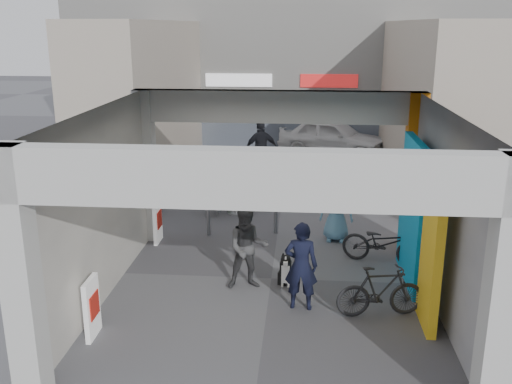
# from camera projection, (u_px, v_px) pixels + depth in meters

# --- Properties ---
(ground) EXTENTS (90.00, 90.00, 0.00)m
(ground) POSITION_uv_depth(u_px,v_px,m) (271.00, 278.00, 11.38)
(ground) COLOR #56565B
(ground) RESTS_ON ground
(arcade_canopy) EXTENTS (6.40, 6.45, 6.40)m
(arcade_canopy) POSITION_uv_depth(u_px,v_px,m) (300.00, 178.00, 9.90)
(arcade_canopy) COLOR #B4B5B0
(arcade_canopy) RESTS_ON ground
(far_building) EXTENTS (18.00, 4.08, 8.00)m
(far_building) POSITION_uv_depth(u_px,v_px,m) (292.00, 47.00, 23.63)
(far_building) COLOR silver
(far_building) RESTS_ON ground
(plaza_bldg_left) EXTENTS (2.00, 9.00, 5.00)m
(plaza_bldg_left) POSITION_uv_depth(u_px,v_px,m) (145.00, 102.00, 18.21)
(plaza_bldg_left) COLOR #A59B88
(plaza_bldg_left) RESTS_ON ground
(plaza_bldg_right) EXTENTS (2.00, 9.00, 5.00)m
(plaza_bldg_right) POSITION_uv_depth(u_px,v_px,m) (433.00, 105.00, 17.48)
(plaza_bldg_right) COLOR #A59B88
(plaza_bldg_right) RESTS_ON ground
(bollard_left) EXTENTS (0.09, 0.09, 0.92)m
(bollard_left) POSITION_uv_depth(u_px,v_px,m) (208.00, 217.00, 13.62)
(bollard_left) COLOR gray
(bollard_left) RESTS_ON ground
(bollard_center) EXTENTS (0.09, 0.09, 0.87)m
(bollard_center) POSITION_uv_depth(u_px,v_px,m) (276.00, 216.00, 13.74)
(bollard_center) COLOR gray
(bollard_center) RESTS_ON ground
(bollard_right) EXTENTS (0.09, 0.09, 0.91)m
(bollard_right) POSITION_uv_depth(u_px,v_px,m) (339.00, 222.00, 13.26)
(bollard_right) COLOR gray
(bollard_right) RESTS_ON ground
(advert_board_near) EXTENTS (0.11, 0.55, 1.00)m
(advert_board_near) POSITION_uv_depth(u_px,v_px,m) (92.00, 308.00, 9.14)
(advert_board_near) COLOR silver
(advert_board_near) RESTS_ON ground
(advert_board_far) EXTENTS (0.10, 0.55, 1.00)m
(advert_board_far) POSITION_uv_depth(u_px,v_px,m) (158.00, 221.00, 13.18)
(advert_board_far) COLOR silver
(advert_board_far) RESTS_ON ground
(cafe_set) EXTENTS (1.44, 1.16, 0.87)m
(cafe_set) POSITION_uv_depth(u_px,v_px,m) (232.00, 199.00, 15.55)
(cafe_set) COLOR #9F9FA4
(cafe_set) RESTS_ON ground
(produce_stand) EXTENTS (1.30, 0.70, 0.85)m
(produce_stand) POSITION_uv_depth(u_px,v_px,m) (212.00, 188.00, 16.44)
(produce_stand) COLOR black
(produce_stand) RESTS_ON ground
(crate_stack) EXTENTS (0.52, 0.44, 0.56)m
(crate_stack) POSITION_uv_depth(u_px,v_px,m) (311.00, 175.00, 18.09)
(crate_stack) COLOR #195A1C
(crate_stack) RESTS_ON ground
(border_collie) EXTENTS (0.25, 0.49, 0.68)m
(border_collie) POSITION_uv_depth(u_px,v_px,m) (286.00, 271.00, 11.06)
(border_collie) COLOR black
(border_collie) RESTS_ON ground
(man_with_dog) EXTENTS (0.61, 0.43, 1.62)m
(man_with_dog) POSITION_uv_depth(u_px,v_px,m) (301.00, 266.00, 9.99)
(man_with_dog) COLOR black
(man_with_dog) RESTS_ON ground
(man_back_turned) EXTENTS (0.89, 0.75, 1.62)m
(man_back_turned) POSITION_uv_depth(u_px,v_px,m) (248.00, 248.00, 10.79)
(man_back_turned) COLOR #3C3C3E
(man_back_turned) RESTS_ON ground
(man_elderly) EXTENTS (0.81, 0.57, 1.58)m
(man_elderly) POSITION_uv_depth(u_px,v_px,m) (337.00, 208.00, 13.20)
(man_elderly) COLOR #5B90B1
(man_elderly) RESTS_ON ground
(man_crates) EXTENTS (1.22, 0.84, 1.92)m
(man_crates) POSITION_uv_depth(u_px,v_px,m) (261.00, 150.00, 18.54)
(man_crates) COLOR black
(man_crates) RESTS_ON ground
(bicycle_front) EXTENTS (1.85, 1.13, 0.92)m
(bicycle_front) POSITION_uv_depth(u_px,v_px,m) (383.00, 243.00, 11.97)
(bicycle_front) COLOR black
(bicycle_front) RESTS_ON ground
(bicycle_rear) EXTENTS (1.59, 0.71, 0.92)m
(bicycle_rear) POSITION_uv_depth(u_px,v_px,m) (380.00, 291.00, 9.80)
(bicycle_rear) COLOR black
(bicycle_rear) RESTS_ON ground
(white_van) EXTENTS (4.47, 3.04, 1.41)m
(white_van) POSITION_uv_depth(u_px,v_px,m) (332.00, 137.00, 22.03)
(white_van) COLOR silver
(white_van) RESTS_ON ground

